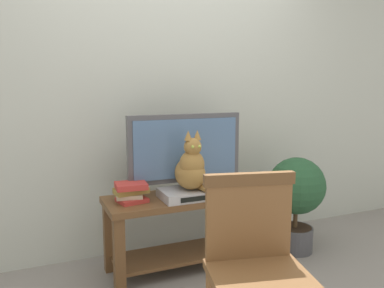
% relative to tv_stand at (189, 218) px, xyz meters
% --- Properties ---
extents(back_wall, '(7.00, 0.12, 2.80)m').
position_rel_tv_stand_xyz_m(back_wall, '(-0.03, 0.50, 1.02)').
color(back_wall, '#B7BCB2').
rests_on(back_wall, ground).
extents(tv_stand, '(1.23, 0.44, 0.56)m').
position_rel_tv_stand_xyz_m(tv_stand, '(0.00, 0.00, 0.00)').
color(tv_stand, brown).
rests_on(tv_stand, ground).
extents(tv, '(0.87, 0.20, 0.58)m').
position_rel_tv_stand_xyz_m(tv, '(0.00, 0.07, 0.49)').
color(tv, '#4C4C51').
rests_on(tv, tv_stand).
extents(media_box, '(0.42, 0.28, 0.07)m').
position_rel_tv_stand_xyz_m(media_box, '(-0.03, -0.07, 0.21)').
color(media_box, '#ADADB2').
rests_on(media_box, tv_stand).
extents(cat, '(0.21, 0.35, 0.42)m').
position_rel_tv_stand_xyz_m(cat, '(-0.02, -0.09, 0.40)').
color(cat, olive).
rests_on(cat, media_box).
extents(wooden_chair, '(0.55, 0.55, 0.93)m').
position_rel_tv_stand_xyz_m(wooden_chair, '(-0.11, -1.08, 0.17)').
color(wooden_chair, brown).
rests_on(wooden_chair, ground).
extents(book_stack, '(0.24, 0.20, 0.13)m').
position_rel_tv_stand_xyz_m(book_stack, '(-0.43, -0.00, 0.25)').
color(book_stack, '#B2332D').
rests_on(book_stack, tv_stand).
extents(potted_plant, '(0.46, 0.46, 0.78)m').
position_rel_tv_stand_xyz_m(potted_plant, '(0.91, -0.07, 0.10)').
color(potted_plant, '#47474C').
rests_on(potted_plant, ground).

